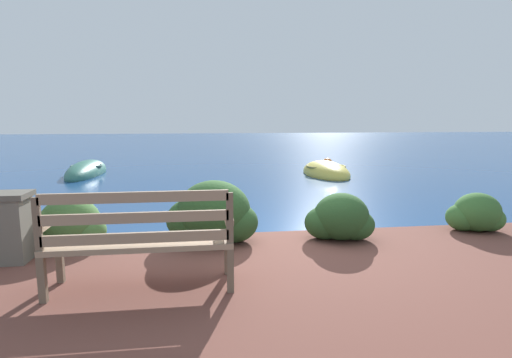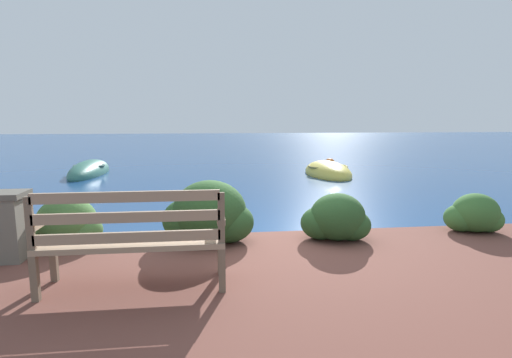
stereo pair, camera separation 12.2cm
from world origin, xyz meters
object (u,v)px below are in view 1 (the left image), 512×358
at_px(rowboat_nearest, 326,173).
at_px(mooring_buoy, 327,163).
at_px(park_bench, 140,237).
at_px(rowboat_mid, 87,173).

height_order(rowboat_nearest, mooring_buoy, rowboat_nearest).
bearing_deg(mooring_buoy, park_bench, -115.58).
relative_size(rowboat_nearest, mooring_buoy, 6.10).
distance_m(rowboat_mid, mooring_buoy, 8.27).
height_order(park_bench, mooring_buoy, park_bench).
distance_m(rowboat_nearest, mooring_buoy, 2.56).
relative_size(park_bench, mooring_buoy, 3.82).
xyz_separation_m(park_bench, mooring_buoy, (5.13, 10.71, -0.64)).
bearing_deg(rowboat_mid, mooring_buoy, 100.30).
distance_m(park_bench, rowboat_nearest, 9.37).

